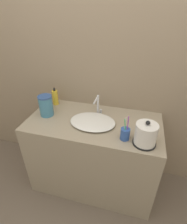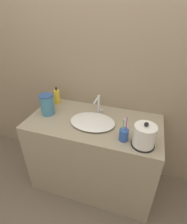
{
  "view_description": "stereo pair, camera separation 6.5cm",
  "coord_description": "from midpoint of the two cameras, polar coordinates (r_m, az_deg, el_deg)",
  "views": [
    {
      "loc": [
        0.35,
        -0.99,
        1.75
      ],
      "look_at": [
        -0.0,
        0.32,
        0.93
      ],
      "focal_mm": 28.0,
      "sensor_mm": 36.0,
      "label": 1
    },
    {
      "loc": [
        0.42,
        -0.97,
        1.75
      ],
      "look_at": [
        -0.0,
        0.32,
        0.93
      ],
      "focal_mm": 28.0,
      "sensor_mm": 36.0,
      "label": 2
    }
  ],
  "objects": [
    {
      "name": "shampoo_bottle",
      "position": [
        1.93,
        -13.34,
        4.7
      ],
      "size": [
        0.06,
        0.06,
        0.2
      ],
      "color": "gold",
      "rests_on": "vanity_counter"
    },
    {
      "name": "water_pitcher",
      "position": [
        1.74,
        -16.29,
        1.99
      ],
      "size": [
        0.13,
        0.13,
        0.2
      ],
      "color": "teal",
      "rests_on": "vanity_counter"
    },
    {
      "name": "lotion_bottle",
      "position": [
        1.88,
        -15.48,
        3.01
      ],
      "size": [
        0.07,
        0.07,
        0.16
      ],
      "color": "silver",
      "rests_on": "vanity_counter"
    },
    {
      "name": "faucet",
      "position": [
        1.69,
        0.18,
        2.64
      ],
      "size": [
        0.06,
        0.16,
        0.19
      ],
      "color": "silver",
      "rests_on": "vanity_counter"
    },
    {
      "name": "vanity_counter",
      "position": [
        1.9,
        -0.96,
        -13.4
      ],
      "size": [
        1.25,
        0.63,
        0.83
      ],
      "color": "gray",
      "rests_on": "ground_plane"
    },
    {
      "name": "ground_plane",
      "position": [
        2.04,
        -3.62,
        -27.81
      ],
      "size": [
        12.0,
        12.0,
        0.0
      ],
      "primitive_type": "plane",
      "color": "#6B5B4C"
    },
    {
      "name": "toothbrush_cup",
      "position": [
        1.42,
        8.98,
        -7.01
      ],
      "size": [
        0.08,
        0.08,
        0.23
      ],
      "color": "#2D519E",
      "rests_on": "vanity_counter"
    },
    {
      "name": "wall_back",
      "position": [
        1.73,
        1.98,
        16.24
      ],
      "size": [
        6.0,
        0.04,
        2.6
      ],
      "color": "gray",
      "rests_on": "ground_plane"
    },
    {
      "name": "electric_kettle",
      "position": [
        1.38,
        15.35,
        -7.26
      ],
      "size": [
        0.18,
        0.18,
        0.21
      ],
      "color": "black",
      "rests_on": "vanity_counter"
    },
    {
      "name": "sink_basin",
      "position": [
        1.59,
        -1.62,
        -3.12
      ],
      "size": [
        0.42,
        0.31,
        0.04
      ],
      "color": "silver",
      "rests_on": "vanity_counter"
    }
  ]
}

